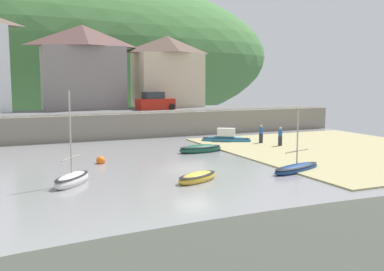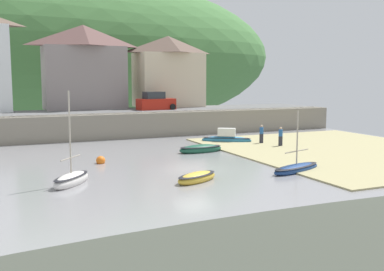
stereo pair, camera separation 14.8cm
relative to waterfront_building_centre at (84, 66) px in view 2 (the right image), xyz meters
The scene contains 14 objects.
ground 35.62m from the waterfront_building_centre, 84.22° to the right, with size 48.00×41.00×0.61m.
quay_seawall 9.84m from the waterfront_building_centre, 74.62° to the right, with size 48.00×9.40×2.40m.
hillside_backdrop 30.12m from the waterfront_building_centre, 88.81° to the left, with size 80.00×44.00×27.66m.
waterfront_building_centre is the anchor object (origin of this frame).
waterfront_building_right 10.01m from the waterfront_building_centre, ahead, with size 7.90×5.47×8.38m.
fishing_boat_green 21.17m from the waterfront_building_centre, 74.52° to the right, with size 3.80×1.60×0.79m.
sailboat_blue_trim 28.11m from the waterfront_building_centre, 102.63° to the right, with size 2.89×3.21×5.40m.
motorboat_with_cabin 29.51m from the waterfront_building_centre, 88.50° to the right, with size 3.27×2.42×0.70m.
rowboat_small_beached 19.33m from the waterfront_building_centre, 57.03° to the right, with size 4.30×3.27×1.47m.
dinghy_open_wooden 30.50m from the waterfront_building_centre, 75.05° to the right, with size 4.53×2.54×4.00m.
parked_car_near_slipway 9.02m from the waterfront_building_centre, 33.58° to the right, with size 4.25×2.10×1.95m.
person_on_slipway 24.14m from the waterfront_building_centre, 56.94° to the right, with size 0.34×0.34×1.62m.
person_near_water 22.13m from the waterfront_building_centre, 55.09° to the right, with size 0.34×0.34×1.62m.
mooring_buoy 22.26m from the waterfront_building_centre, 98.28° to the right, with size 0.64×0.64×0.64m.
Camera 2 is at (-12.11, -27.15, 5.93)m, focal length 43.35 mm.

